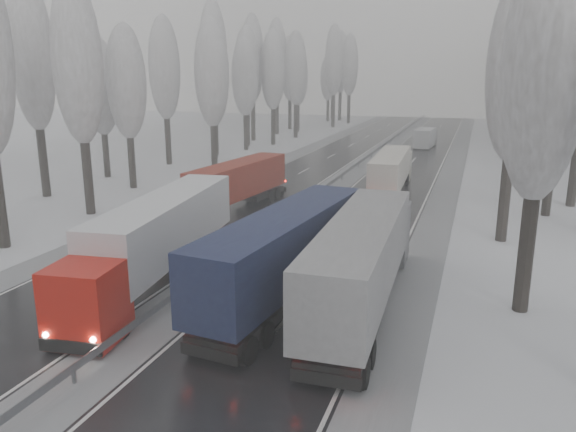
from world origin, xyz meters
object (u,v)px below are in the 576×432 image
Objects in this scene: truck_blue_box at (295,245)px; truck_red_red at (231,185)px; box_truck_distant at (426,138)px; truck_grey_tarp at (365,254)px; truck_cream_box at (392,170)px; truck_red_white at (158,236)px.

truck_red_red is at bearing 130.62° from truck_blue_box.
truck_grey_tarp is at bearing -83.01° from box_truck_distant.
truck_cream_box is at bearing 51.61° from truck_red_red.
truck_blue_box is (-3.42, 0.32, -0.02)m from truck_grey_tarp.
truck_blue_box is at bearing 172.91° from truck_grey_tarp.
truck_red_white is (-7.68, -59.76, 1.10)m from box_truck_distant.
truck_blue_box is 17.17m from truck_red_red.
truck_red_red is at bearing 92.99° from truck_red_white.
truck_cream_box is at bearing 94.03° from truck_grey_tarp.
truck_cream_box is 26.68m from truck_red_white.
truck_cream_box reaches higher than truck_red_red.
truck_red_white is (-10.52, -0.33, -0.06)m from truck_grey_tarp.
truck_red_white is 15.02m from truck_red_red.
truck_grey_tarp is 59.51m from box_truck_distant.
truck_cream_box is 0.89× the size of truck_red_white.
truck_red_white reaches higher than truck_cream_box.
truck_cream_box is (-2.56, 25.14, -0.33)m from truck_grey_tarp.
truck_red_red is (-10.32, -44.97, 0.81)m from box_truck_distant.
truck_blue_box is 59.12m from box_truck_distant.
truck_grey_tarp is at bearing -5.32° from truck_red_white.
truck_blue_box reaches higher than truck_red_red.
truck_blue_box is 1.15× the size of truck_cream_box.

